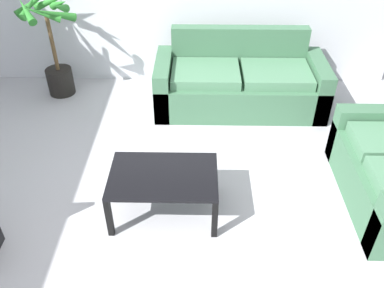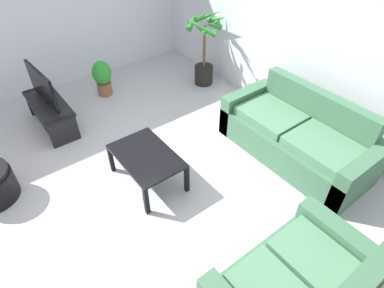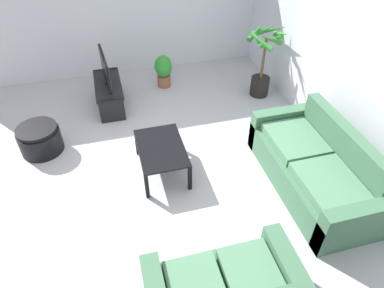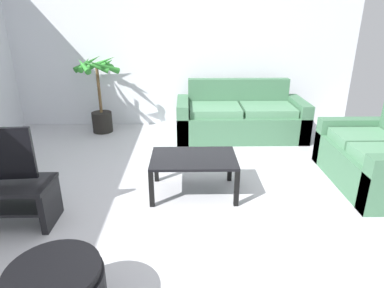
{
  "view_description": "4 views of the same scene",
  "coord_description": "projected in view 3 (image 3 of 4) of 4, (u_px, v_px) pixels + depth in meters",
  "views": [
    {
      "loc": [
        0.41,
        -2.22,
        2.75
      ],
      "look_at": [
        0.36,
        0.6,
        0.62
      ],
      "focal_mm": 38.11,
      "sensor_mm": 36.0,
      "label": 1
    },
    {
      "loc": [
        2.78,
        -0.92,
        3.08
      ],
      "look_at": [
        0.43,
        0.87,
        0.58
      ],
      "focal_mm": 30.31,
      "sensor_mm": 36.0,
      "label": 2
    },
    {
      "loc": [
        3.67,
        -0.12,
        3.5
      ],
      "look_at": [
        0.22,
        0.81,
        0.48
      ],
      "focal_mm": 32.53,
      "sensor_mm": 36.0,
      "label": 3
    },
    {
      "loc": [
        0.04,
        -2.89,
        1.88
      ],
      "look_at": [
        0.1,
        0.6,
        0.52
      ],
      "focal_mm": 30.68,
      "sensor_mm": 36.0,
      "label": 4
    }
  ],
  "objects": [
    {
      "name": "potted_plant_small",
      "position": [
        163.0,
        70.0,
        6.55
      ],
      "size": [
        0.33,
        0.33,
        0.63
      ],
      "color": "brown",
      "rests_on": "ground"
    },
    {
      "name": "wall_back",
      "position": [
        343.0,
        58.0,
        4.71
      ],
      "size": [
        6.0,
        0.06,
        2.7
      ],
      "primitive_type": "cube",
      "color": "silver",
      "rests_on": "ground"
    },
    {
      "name": "tv_stand",
      "position": [
        109.0,
        91.0,
        6.09
      ],
      "size": [
        1.1,
        0.45,
        0.43
      ],
      "color": "black",
      "rests_on": "ground"
    },
    {
      "name": "ottoman",
      "position": [
        40.0,
        139.0,
        5.19
      ],
      "size": [
        0.62,
        0.62,
        0.42
      ],
      "color": "black",
      "rests_on": "ground"
    },
    {
      "name": "ground_plane",
      "position": [
        133.0,
        170.0,
        4.99
      ],
      "size": [
        6.6,
        6.6,
        0.0
      ],
      "primitive_type": "plane",
      "color": "#B2B2B7"
    },
    {
      "name": "potted_palm",
      "position": [
        263.0,
        63.0,
        6.13
      ],
      "size": [
        0.81,
        0.82,
        1.29
      ],
      "color": "black",
      "rests_on": "ground"
    },
    {
      "name": "tv",
      "position": [
        105.0,
        69.0,
        5.82
      ],
      "size": [
        0.88,
        0.11,
        0.54
      ],
      "color": "black",
      "rests_on": "tv_stand"
    },
    {
      "name": "coffee_table",
      "position": [
        161.0,
        150.0,
        4.74
      ],
      "size": [
        0.94,
        0.62,
        0.44
      ],
      "color": "black",
      "rests_on": "ground"
    },
    {
      "name": "couch_main",
      "position": [
        314.0,
        169.0,
        4.57
      ],
      "size": [
        2.06,
        0.9,
        0.9
      ],
      "color": "#3F6B4C",
      "rests_on": "ground"
    },
    {
      "name": "wall_left",
      "position": [
        103.0,
        5.0,
        6.33
      ],
      "size": [
        0.06,
        6.0,
        2.7
      ],
      "primitive_type": "cube",
      "color": "silver",
      "rests_on": "ground"
    }
  ]
}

